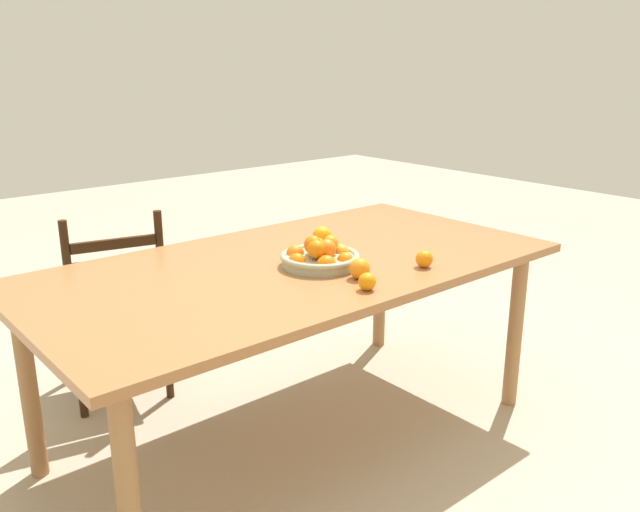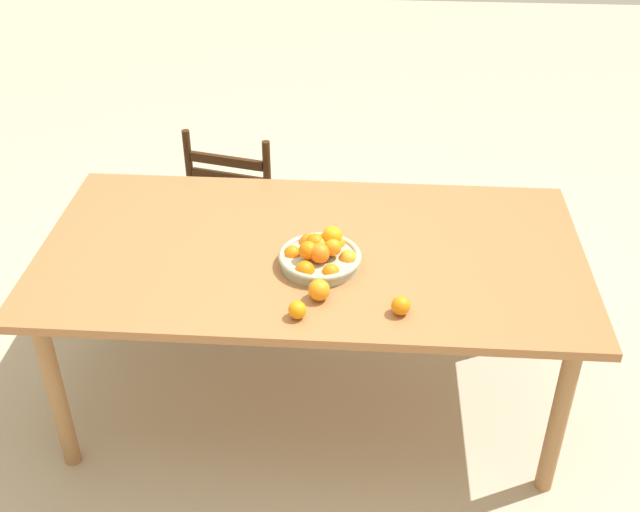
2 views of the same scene
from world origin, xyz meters
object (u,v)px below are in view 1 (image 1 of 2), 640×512
Objects in this scene: chair_near_window at (114,307)px; fruit_bowl at (320,255)px; orange_loose_1 at (367,282)px; dining_table at (295,279)px; orange_loose_0 at (424,259)px; orange_loose_2 at (359,269)px.

fruit_bowl is (0.45, -0.94, 0.38)m from chair_near_window.
orange_loose_1 is at bearing 120.67° from chair_near_window.
dining_table is at bearing 112.21° from fruit_bowl.
fruit_bowl is at bearing 79.91° from orange_loose_1.
chair_near_window reaches higher than dining_table.
orange_loose_0 is at bearing 134.74° from chair_near_window.
chair_near_window is at bearing 111.87° from orange_loose_2.
dining_table is at bearing 88.15° from orange_loose_1.
orange_loose_1 is (0.39, -1.25, 0.36)m from chair_near_window.
orange_loose_0 is at bearing -12.54° from orange_loose_2.
chair_near_window is 1.11m from fruit_bowl.
dining_table is 31.36× the size of orange_loose_0.
chair_near_window is at bearing 116.13° from dining_table.
chair_near_window is at bearing 107.46° from orange_loose_1.
orange_loose_2 is at bearing 58.52° from orange_loose_1.
chair_near_window is 14.54× the size of orange_loose_1.
dining_table is 27.09× the size of orange_loose_2.
orange_loose_1 is at bearing -91.85° from dining_table.
fruit_bowl reaches higher than chair_near_window.
fruit_bowl is at bearing -67.79° from dining_table.
orange_loose_1 is (-0.01, -0.42, 0.10)m from dining_table.
dining_table is 33.39× the size of orange_loose_1.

